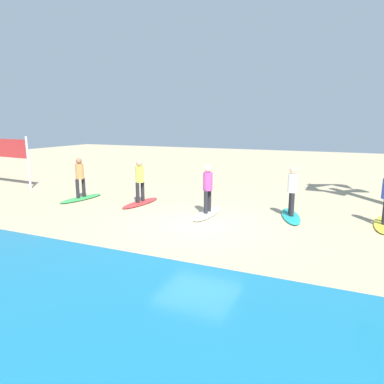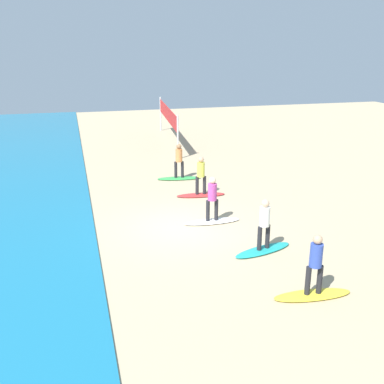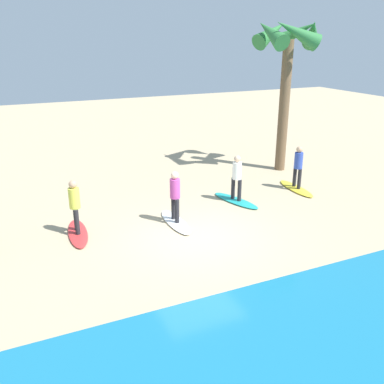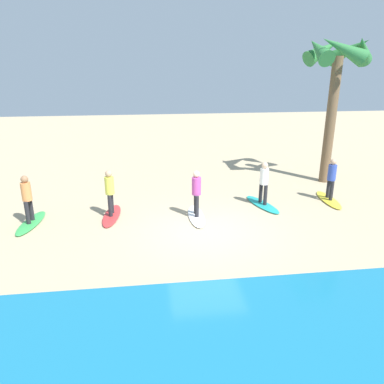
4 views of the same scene
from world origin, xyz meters
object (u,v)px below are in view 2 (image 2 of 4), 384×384
object	(u,v)px
surfer_teal	(264,221)
surfer_white	(212,196)
surfer_red	(201,173)
surfboard_red	(201,195)
surfboard_green	(179,178)
surfer_green	(179,158)
volleyball_net	(168,116)
surfboard_teal	(263,250)
surfboard_yellow	(312,295)
surfer_yellow	(316,260)
surfboard_white	(212,221)

from	to	relation	value
surfer_teal	surfer_white	size ratio (longest dim) A/B	1.00
surfer_white	surfer_red	xyz separation A→B (m)	(3.01, -0.45, 0.00)
surfboard_red	surfer_red	xyz separation A→B (m)	(-0.00, 0.00, 0.99)
surfer_white	surfboard_green	xyz separation A→B (m)	(5.71, -0.14, -0.99)
surfer_red	surfer_green	bearing A→B (deg)	6.43
surfer_red	volleyball_net	bearing A→B (deg)	-5.02
surfer_red	surfboard_teal	bearing A→B (deg)	-176.18
surfer_teal	volleyball_net	xyz separation A→B (m)	(16.76, -0.59, 0.75)
surfboard_teal	surfer_red	world-z (taller)	surfer_red
surfer_teal	surfer_red	size ratio (longest dim) A/B	1.00
surfboard_yellow	surfboard_teal	bearing A→B (deg)	-82.73
surfboard_green	surfer_green	bearing A→B (deg)	-172.44
surfboard_green	surfboard_teal	bearing A→B (deg)	102.22
surfboard_yellow	surfer_yellow	world-z (taller)	surfer_yellow
surfer_teal	surfer_green	distance (m)	8.44
surfboard_teal	surfboard_green	distance (m)	8.44
surfboard_yellow	surfer_green	size ratio (longest dim) A/B	1.28
surfboard_white	surfer_red	distance (m)	3.20
surfboard_white	surfboard_green	xyz separation A→B (m)	(5.71, -0.14, 0.00)
surfer_white	surfer_green	size ratio (longest dim) A/B	1.00
surfer_yellow	surfer_white	world-z (taller)	same
surfer_white	volleyball_net	world-z (taller)	volleyball_net
surfer_green	volleyball_net	distance (m)	8.48
surfer_yellow	surfer_teal	bearing A→B (deg)	3.19
surfer_red	surfer_white	bearing A→B (deg)	171.52
surfboard_teal	surfboard_green	world-z (taller)	same
surfer_green	surfboard_green	bearing A→B (deg)	90.00
surfboard_yellow	surfer_teal	bearing A→B (deg)	-82.73
surfer_yellow	surfer_green	bearing A→B (deg)	4.29
surfer_teal	surfboard_red	bearing A→B (deg)	3.82
surfboard_green	surfer_yellow	bearing A→B (deg)	101.85
surfer_yellow	surfer_teal	distance (m)	2.80
surfer_yellow	surfboard_green	world-z (taller)	surfer_yellow
surfboard_white	surfer_teal	bearing A→B (deg)	107.77
surfboard_green	surfer_green	xyz separation A→B (m)	(0.00, -0.00, 0.99)
surfer_green	volleyball_net	world-z (taller)	volleyball_net
surfer_yellow	surfer_white	xyz separation A→B (m)	(5.50, 0.99, 0.00)
surfboard_teal	surfer_white	bearing A→B (deg)	-88.61
surfer_yellow	surfboard_teal	bearing A→B (deg)	3.19
surfboard_red	volleyball_net	xyz separation A→B (m)	(11.05, -0.97, 1.74)
surfer_teal	surfboard_green	distance (m)	8.50
surfboard_red	surfer_green	bearing A→B (deg)	-78.34
surfboard_red	volleyball_net	distance (m)	11.23
surfer_white	surfer_red	bearing A→B (deg)	-8.48
surfer_yellow	surfboard_green	distance (m)	11.28
surfboard_white	surfer_green	world-z (taller)	surfer_green
volleyball_net	surfboard_red	bearing A→B (deg)	174.98
surfboard_teal	surfer_green	distance (m)	8.50
surfer_yellow	surfer_teal	xyz separation A→B (m)	(2.80, 0.16, 0.00)
surfboard_red	surfboard_yellow	bearing A→B (deg)	98.83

